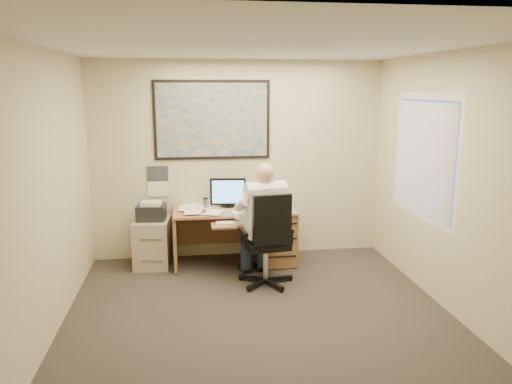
{
  "coord_description": "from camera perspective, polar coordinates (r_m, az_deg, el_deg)",
  "views": [
    {
      "loc": [
        -0.7,
        -4.52,
        2.33
      ],
      "look_at": [
        0.11,
        1.3,
        1.09
      ],
      "focal_mm": 35.0,
      "sensor_mm": 36.0,
      "label": 1
    }
  ],
  "objects": [
    {
      "name": "desk",
      "position": [
        6.76,
        0.27,
        -4.34
      ],
      "size": [
        1.6,
        0.97,
        1.13
      ],
      "color": "#AB7049",
      "rests_on": "ground"
    },
    {
      "name": "world_map",
      "position": [
        6.78,
        -5.03,
        8.19
      ],
      "size": [
        1.56,
        0.03,
        1.06
      ],
      "primitive_type": "cube",
      "color": "#1E4C93",
      "rests_on": "room_shell"
    },
    {
      "name": "office_chair",
      "position": [
        5.98,
        1.1,
        -7.6
      ],
      "size": [
        0.78,
        0.78,
        1.15
      ],
      "rotation": [
        0.0,
        0.0,
        0.15
      ],
      "color": "black",
      "rests_on": "ground"
    },
    {
      "name": "person",
      "position": [
        5.94,
        1.07,
        -3.7
      ],
      "size": [
        0.78,
        0.99,
        1.47
      ],
      "primitive_type": null,
      "rotation": [
        0.0,
        0.0,
        0.2
      ],
      "color": "white",
      "rests_on": "office_chair"
    },
    {
      "name": "filing_cabinet",
      "position": [
        6.75,
        -11.74,
        -5.21
      ],
      "size": [
        0.5,
        0.58,
        0.88
      ],
      "rotation": [
        0.0,
        0.0,
        -0.09
      ],
      "color": "#B0A78E",
      "rests_on": "ground"
    },
    {
      "name": "room_shell",
      "position": [
        4.68,
        0.86,
        -0.22
      ],
      "size": [
        4.0,
        4.5,
        2.7
      ],
      "color": "#332D28",
      "rests_on": "ground"
    },
    {
      "name": "window_blinds",
      "position": [
        6.01,
        18.57,
        3.79
      ],
      "size": [
        0.06,
        1.4,
        1.3
      ],
      "primitive_type": null,
      "color": "beige",
      "rests_on": "room_shell"
    },
    {
      "name": "wall_calendar",
      "position": [
        6.89,
        -11.15,
        1.19
      ],
      "size": [
        0.28,
        0.01,
        0.42
      ],
      "primitive_type": "cube",
      "color": "white",
      "rests_on": "room_shell"
    }
  ]
}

